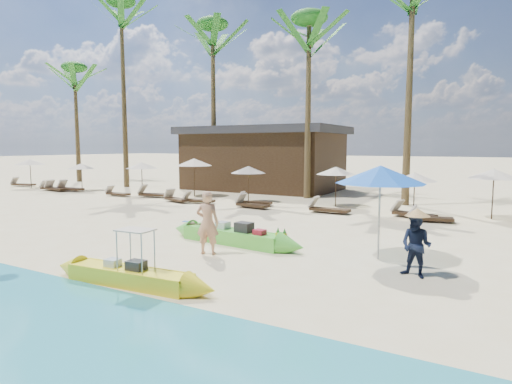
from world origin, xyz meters
The scene contains 34 objects.
ground centered at (0.00, 0.00, 0.00)m, with size 240.00×240.00×0.00m, color beige.
wet_sand_strip centered at (0.00, -5.00, 0.00)m, with size 240.00×4.50×0.01m, color tan.
green_canoe centered at (-0.87, 2.34, 0.24)m, with size 5.58×1.08×0.71m.
yellow_canoe centered at (-0.69, -2.10, 0.20)m, with size 4.80×0.85×1.24m.
tourist centered at (-0.77, 0.90, 0.89)m, with size 0.65×0.43×1.78m, color tan.
vendor_green centered at (4.62, 1.52, 0.74)m, with size 0.72×0.56×1.48m, color #121931.
blue_umbrella centered at (3.50, 2.69, 2.26)m, with size 2.33×2.33×2.50m.
resort_parasol_0 centered at (-22.96, 10.10, 1.86)m, with size 2.01×2.01×2.07m.
lounger_0_left centered at (-24.53, 10.39, 0.21)m, with size 1.92×1.06×0.62m.
lounger_0_right centered at (-20.12, 9.72, 0.20)m, with size 1.87×0.93×0.61m.
resort_parasol_1 centered at (-18.16, 10.62, 1.65)m, with size 1.78×1.78×1.83m.
lounger_1_left centered at (-19.47, 9.54, 0.22)m, with size 1.98×0.76×0.66m.
lounger_1_right centered at (-18.56, 9.94, 0.22)m, with size 1.99×0.67×0.67m.
resort_parasol_2 centered at (-12.86, 10.81, 1.81)m, with size 1.95×1.95×2.01m.
lounger_2_left centered at (-13.72, 9.54, 0.19)m, with size 1.65×0.53×0.56m.
resort_parasol_3 centered at (-9.61, 11.80, 2.04)m, with size 2.20×2.20×2.26m.
lounger_3_left centered at (-11.37, 10.10, 0.22)m, with size 2.02×0.99×0.66m.
lounger_3_right centered at (-8.84, 9.16, 0.20)m, with size 1.87×1.08×0.61m.
resort_parasol_4 centered at (-5.35, 10.95, 1.75)m, with size 1.88×1.88×1.94m.
lounger_4_left centered at (-7.51, 9.30, 0.19)m, with size 1.77×0.79×0.58m.
lounger_4_right centered at (-4.56, 9.95, 0.21)m, with size 1.90×0.92×0.62m.
resort_parasol_5 centered at (-0.75, 11.66, 1.79)m, with size 1.93×1.93×1.99m.
lounger_5_left centered at (-4.19, 9.18, 0.20)m, with size 1.85×0.81×0.61m.
resort_parasol_6 centered at (3.15, 10.36, 1.70)m, with size 1.83×1.83×1.89m.
lounger_6_left centered at (-0.42, 9.53, 0.21)m, with size 1.90×0.64×0.64m.
lounger_6_right centered at (3.12, 10.03, 0.21)m, with size 1.95×1.14×0.63m.
resort_parasol_7 centered at (6.07, 11.31, 1.87)m, with size 2.02×2.02×2.08m.
lounger_7_left centered at (3.86, 9.31, 0.20)m, with size 1.80×0.85×0.59m.
palm_0 centered at (-24.62, 15.48, 8.11)m, with size 2.08×2.08×9.90m.
palm_1 centered at (-17.59, 14.06, 10.82)m, with size 2.08×2.08×13.60m.
palm_2 centered at (-10.45, 15.08, 9.18)m, with size 2.08×2.08×11.33m.
palm_3 centered at (-3.36, 14.27, 8.58)m, with size 2.08×2.08×10.52m.
palm_4 centered at (2.15, 14.01, 9.45)m, with size 2.08×2.08×11.70m.
pavilion_west centered at (-8.00, 17.50, 2.19)m, with size 10.80×6.60×4.30m.
Camera 1 is at (6.12, -8.62, 3.01)m, focal length 30.00 mm.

